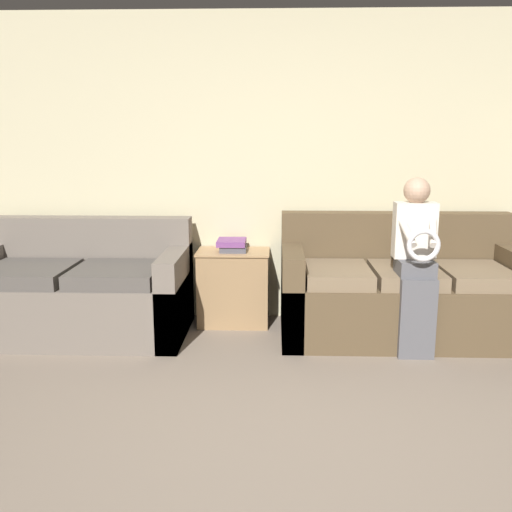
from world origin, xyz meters
name	(u,v)px	position (x,y,z in m)	size (l,w,h in m)	color
wall_back	(296,170)	(0.00, 2.76, 1.27)	(6.95, 0.06, 2.55)	beige
couch_main	(401,293)	(0.82, 2.29, 0.34)	(1.88, 0.90, 0.94)	brown
couch_side	(80,293)	(-1.73, 2.24, 0.33)	(1.70, 0.90, 0.90)	#70665B
child_left_seated	(416,257)	(0.83, 1.92, 0.71)	(0.30, 0.38, 1.27)	#56565B
side_shelf	(234,287)	(-0.52, 2.52, 0.32)	(0.60, 0.40, 0.63)	#9E7A51
book_stack	(232,245)	(-0.53, 2.52, 0.68)	(0.24, 0.27, 0.09)	#4C4C56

